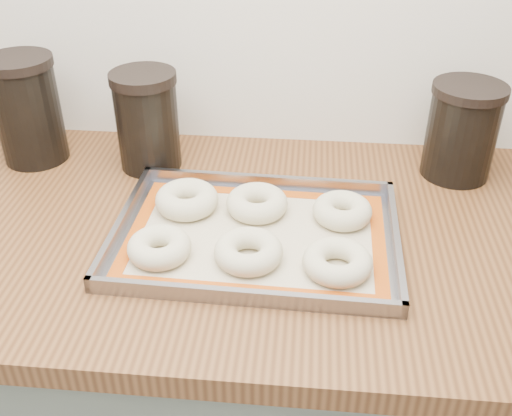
# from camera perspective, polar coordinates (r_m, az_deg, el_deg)

# --- Properties ---
(cabinet) EXTENTS (3.00, 0.65, 0.86)m
(cabinet) POSITION_cam_1_polar(r_m,az_deg,el_deg) (1.35, -2.20, -18.05)
(cabinet) COLOR slate
(cabinet) RESTS_ON floor
(countertop) EXTENTS (3.06, 0.68, 0.04)m
(countertop) POSITION_cam_1_polar(r_m,az_deg,el_deg) (1.04, -2.73, -2.32)
(countertop) COLOR brown
(countertop) RESTS_ON cabinet
(baking_tray) EXTENTS (0.47, 0.34, 0.03)m
(baking_tray) POSITION_cam_1_polar(r_m,az_deg,el_deg) (0.98, -0.00, -2.59)
(baking_tray) COLOR gray
(baking_tray) RESTS_ON countertop
(baking_mat) EXTENTS (0.43, 0.30, 0.00)m
(baking_mat) POSITION_cam_1_polar(r_m,az_deg,el_deg) (0.98, -0.00, -2.68)
(baking_mat) COLOR #C6B793
(baking_mat) RESTS_ON baking_tray
(bagel_front_left) EXTENTS (0.12, 0.12, 0.04)m
(bagel_front_left) POSITION_cam_1_polar(r_m,az_deg,el_deg) (0.94, -9.20, -3.71)
(bagel_front_left) COLOR beige
(bagel_front_left) RESTS_ON baking_mat
(bagel_front_mid) EXTENTS (0.14, 0.14, 0.04)m
(bagel_front_mid) POSITION_cam_1_polar(r_m,az_deg,el_deg) (0.92, -0.72, -4.15)
(bagel_front_mid) COLOR beige
(bagel_front_mid) RESTS_ON baking_mat
(bagel_front_right) EXTENTS (0.11, 0.11, 0.03)m
(bagel_front_right) POSITION_cam_1_polar(r_m,az_deg,el_deg) (0.91, 7.76, -5.11)
(bagel_front_right) COLOR beige
(bagel_front_right) RESTS_ON baking_mat
(bagel_back_left) EXTENTS (0.13, 0.13, 0.04)m
(bagel_back_left) POSITION_cam_1_polar(r_m,az_deg,el_deg) (1.05, -6.61, 0.81)
(bagel_back_left) COLOR beige
(bagel_back_left) RESTS_ON baking_mat
(bagel_back_mid) EXTENTS (0.13, 0.13, 0.04)m
(bagel_back_mid) POSITION_cam_1_polar(r_m,az_deg,el_deg) (1.03, 0.09, 0.48)
(bagel_back_mid) COLOR beige
(bagel_back_mid) RESTS_ON baking_mat
(bagel_back_right) EXTENTS (0.10, 0.10, 0.04)m
(bagel_back_right) POSITION_cam_1_polar(r_m,az_deg,el_deg) (1.02, 8.22, -0.25)
(bagel_back_right) COLOR beige
(bagel_back_right) RESTS_ON baking_mat
(canister_left) EXTENTS (0.13, 0.13, 0.21)m
(canister_left) POSITION_cam_1_polar(r_m,az_deg,el_deg) (1.26, -20.94, 8.76)
(canister_left) COLOR black
(canister_left) RESTS_ON countertop
(canister_mid) EXTENTS (0.12, 0.12, 0.19)m
(canister_mid) POSITION_cam_1_polar(r_m,az_deg,el_deg) (1.17, -10.33, 8.22)
(canister_mid) COLOR black
(canister_mid) RESTS_ON countertop
(canister_right) EXTENTS (0.13, 0.13, 0.18)m
(canister_right) POSITION_cam_1_polar(r_m,az_deg,el_deg) (1.19, 19.02, 6.97)
(canister_right) COLOR black
(canister_right) RESTS_ON countertop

